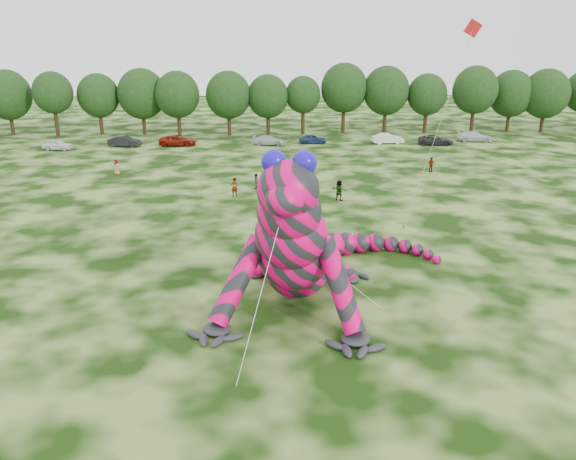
# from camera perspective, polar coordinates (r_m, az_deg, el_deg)

# --- Properties ---
(ground) EXTENTS (240.00, 240.00, 0.00)m
(ground) POSITION_cam_1_polar(r_m,az_deg,el_deg) (32.09, 6.78, -6.88)
(ground) COLOR #16330A
(ground) RESTS_ON ground
(inflatable_gecko) EXTENTS (18.38, 20.65, 9.05)m
(inflatable_gecko) POSITION_cam_1_polar(r_m,az_deg,el_deg) (31.34, 1.23, 1.52)
(inflatable_gecko) COLOR #EE0061
(inflatable_gecko) RESTS_ON ground
(flying_kite) EXTENTS (3.34, 4.19, 15.40)m
(flying_kite) POSITION_cam_1_polar(r_m,az_deg,el_deg) (39.45, 17.75, 17.48)
(flying_kite) COLOR red
(flying_kite) RESTS_ON ground
(tree_2) EXTENTS (7.04, 6.34, 9.64)m
(tree_2) POSITION_cam_1_polar(r_m,az_deg,el_deg) (95.60, -26.52, 11.51)
(tree_2) COLOR black
(tree_2) RESTS_ON ground
(tree_3) EXTENTS (5.81, 5.23, 9.44)m
(tree_3) POSITION_cam_1_polar(r_m,az_deg,el_deg) (91.36, -22.66, 11.71)
(tree_3) COLOR black
(tree_3) RESTS_ON ground
(tree_4) EXTENTS (6.22, 5.60, 9.06)m
(tree_4) POSITION_cam_1_polar(r_m,az_deg,el_deg) (91.10, -18.63, 12.02)
(tree_4) COLOR black
(tree_4) RESTS_ON ground
(tree_5) EXTENTS (7.16, 6.44, 9.80)m
(tree_5) POSITION_cam_1_polar(r_m,az_deg,el_deg) (89.25, -14.59, 12.51)
(tree_5) COLOR black
(tree_5) RESTS_ON ground
(tree_6) EXTENTS (6.52, 5.86, 9.49)m
(tree_6) POSITION_cam_1_polar(r_m,az_deg,el_deg) (86.58, -11.12, 12.48)
(tree_6) COLOR black
(tree_6) RESTS_ON ground
(tree_7) EXTENTS (6.68, 6.01, 9.48)m
(tree_7) POSITION_cam_1_polar(r_m,az_deg,el_deg) (85.94, -6.05, 12.66)
(tree_7) COLOR black
(tree_7) RESTS_ON ground
(tree_8) EXTENTS (6.14, 5.53, 8.94)m
(tree_8) POSITION_cam_1_polar(r_m,az_deg,el_deg) (86.01, -2.04, 12.58)
(tree_8) COLOR black
(tree_8) RESTS_ON ground
(tree_9) EXTENTS (5.27, 4.74, 8.68)m
(tree_9) POSITION_cam_1_polar(r_m,az_deg,el_deg) (86.59, 1.54, 12.54)
(tree_9) COLOR black
(tree_9) RESTS_ON ground
(tree_10) EXTENTS (7.09, 6.38, 10.50)m
(tree_10) POSITION_cam_1_polar(r_m,az_deg,el_deg) (88.39, 5.69, 13.18)
(tree_10) COLOR black
(tree_10) RESTS_ON ground
(tree_11) EXTENTS (7.01, 6.31, 10.07)m
(tree_11) POSITION_cam_1_polar(r_m,az_deg,el_deg) (89.16, 9.90, 12.91)
(tree_11) COLOR black
(tree_11) RESTS_ON ground
(tree_12) EXTENTS (5.99, 5.39, 8.97)m
(tree_12) POSITION_cam_1_polar(r_m,az_deg,el_deg) (90.29, 13.89, 12.37)
(tree_12) COLOR black
(tree_12) RESTS_ON ground
(tree_13) EXTENTS (6.83, 6.15, 10.13)m
(tree_13) POSITION_cam_1_polar(r_m,az_deg,el_deg) (91.90, 18.39, 12.44)
(tree_13) COLOR black
(tree_13) RESTS_ON ground
(tree_14) EXTENTS (6.82, 6.14, 9.40)m
(tree_14) POSITION_cam_1_polar(r_m,az_deg,el_deg) (95.78, 21.66, 12.09)
(tree_14) COLOR black
(tree_14) RESTS_ON ground
(tree_15) EXTENTS (7.17, 6.45, 9.63)m
(tree_15) POSITION_cam_1_polar(r_m,az_deg,el_deg) (97.05, 24.65, 11.85)
(tree_15) COLOR black
(tree_15) RESTS_ON ground
(car_0) EXTENTS (4.19, 2.32, 1.35)m
(car_0) POSITION_cam_1_polar(r_m,az_deg,el_deg) (80.44, -22.37, 8.02)
(car_0) COLOR white
(car_0) RESTS_ON ground
(car_1) EXTENTS (4.56, 2.12, 1.45)m
(car_1) POSITION_cam_1_polar(r_m,az_deg,el_deg) (79.76, -16.26, 8.63)
(car_1) COLOR black
(car_1) RESTS_ON ground
(car_2) EXTENTS (5.13, 2.49, 1.41)m
(car_2) POSITION_cam_1_polar(r_m,az_deg,el_deg) (78.97, -11.12, 8.92)
(car_2) COLOR maroon
(car_2) RESTS_ON ground
(car_3) EXTENTS (4.50, 2.20, 1.26)m
(car_3) POSITION_cam_1_polar(r_m,az_deg,el_deg) (78.07, -1.98, 9.09)
(car_3) COLOR #B5BAC0
(car_3) RESTS_ON ground
(car_4) EXTENTS (3.81, 1.56, 1.29)m
(car_4) POSITION_cam_1_polar(r_m,az_deg,el_deg) (79.19, 2.52, 9.24)
(car_4) COLOR navy
(car_4) RESTS_ON ground
(car_5) EXTENTS (4.46, 1.82, 1.44)m
(car_5) POSITION_cam_1_polar(r_m,az_deg,el_deg) (80.21, 10.09, 9.14)
(car_5) COLOR white
(car_5) RESTS_ON ground
(car_6) EXTENTS (5.05, 2.90, 1.33)m
(car_6) POSITION_cam_1_polar(r_m,az_deg,el_deg) (80.62, 14.76, 8.82)
(car_6) COLOR #262629
(car_6) RESTS_ON ground
(car_7) EXTENTS (5.16, 2.89, 1.41)m
(car_7) POSITION_cam_1_polar(r_m,az_deg,el_deg) (85.03, 18.42, 9.01)
(car_7) COLOR silver
(car_7) RESTS_ON ground
(spectator_1) EXTENTS (0.91, 0.96, 1.56)m
(spectator_1) POSITION_cam_1_polar(r_m,az_deg,el_deg) (54.37, -3.26, 4.90)
(spectator_1) COLOR gray
(spectator_1) RESTS_ON ground
(spectator_3) EXTENTS (1.00, 0.60, 1.60)m
(spectator_3) POSITION_cam_1_polar(r_m,az_deg,el_deg) (63.74, 14.33, 6.45)
(spectator_3) COLOR gray
(spectator_3) RESTS_ON ground
(spectator_0) EXTENTS (0.77, 0.65, 1.78)m
(spectator_0) POSITION_cam_1_polar(r_m,az_deg,el_deg) (52.13, -5.47, 4.36)
(spectator_0) COLOR gray
(spectator_0) RESTS_ON ground
(spectator_4) EXTENTS (0.96, 0.95, 1.67)m
(spectator_4) POSITION_cam_1_polar(r_m,az_deg,el_deg) (63.17, -17.03, 6.13)
(spectator_4) COLOR gray
(spectator_4) RESTS_ON ground
(spectator_5) EXTENTS (1.74, 1.42, 1.86)m
(spectator_5) POSITION_cam_1_polar(r_m,az_deg,el_deg) (50.80, 5.22, 4.03)
(spectator_5) COLOR gray
(spectator_5) RESTS_ON ground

